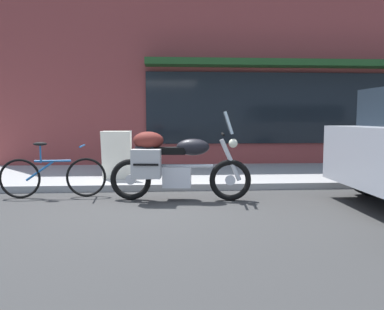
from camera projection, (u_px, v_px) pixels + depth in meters
ground_plane at (153, 204)px, 5.75m from camera, size 80.00×80.00×0.00m
touring_motorcycle at (172, 162)px, 5.95m from camera, size 2.23×0.62×1.40m
parked_bicycle at (53, 176)px, 6.19m from camera, size 1.69×0.48×0.91m
sandwich_board_sign at (117, 155)px, 7.35m from camera, size 0.55×0.41×0.93m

